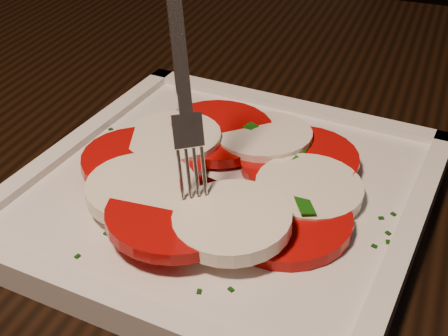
{
  "coord_description": "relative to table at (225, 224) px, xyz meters",
  "views": [
    {
      "loc": [
        -0.07,
        -0.25,
        1.02
      ],
      "look_at": [
        -0.15,
        0.1,
        0.78
      ],
      "focal_mm": 50.0,
      "sensor_mm": 36.0,
      "label": 1
    }
  ],
  "objects": [
    {
      "name": "table",
      "position": [
        0.0,
        0.0,
        0.0
      ],
      "size": [
        1.29,
        0.94,
        0.75
      ],
      "rotation": [
        0.0,
        0.0,
        -0.12
      ],
      "color": "black",
      "rests_on": "ground"
    },
    {
      "name": "chair",
      "position": [
        -0.12,
        0.68,
        -0.12
      ],
      "size": [
        0.42,
        0.42,
        0.93
      ],
      "rotation": [
        0.0,
        0.0,
        -0.0
      ],
      "color": "black",
      "rests_on": "ground"
    },
    {
      "name": "fork",
      "position": [
        -0.0,
        -0.11,
        0.22
      ],
      "size": [
        0.05,
        0.06,
        0.16
      ],
      "primitive_type": null,
      "rotation": [
        0.0,
        0.0,
        0.52
      ],
      "color": "white",
      "rests_on": "caprese_salad"
    },
    {
      "name": "plate",
      "position": [
        0.02,
        -0.09,
        0.11
      ],
      "size": [
        0.32,
        0.32,
        0.01
      ],
      "primitive_type": "cube",
      "rotation": [
        0.0,
        0.0,
        -0.21
      ],
      "color": "white",
      "rests_on": "table"
    },
    {
      "name": "caprese_salad",
      "position": [
        0.02,
        -0.09,
        0.12
      ],
      "size": [
        0.23,
        0.22,
        0.03
      ],
      "color": "#BB0406",
      "rests_on": "plate"
    }
  ]
}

